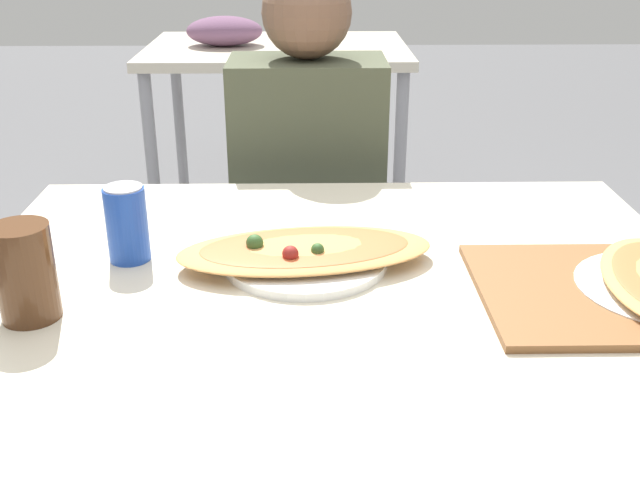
# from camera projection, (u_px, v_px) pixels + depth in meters

# --- Properties ---
(dining_table) EXTENTS (1.16, 0.90, 0.76)m
(dining_table) POSITION_uv_depth(u_px,v_px,m) (335.00, 324.00, 1.18)
(dining_table) COLOR beige
(dining_table) RESTS_ON ground_plane
(chair_far_seated) EXTENTS (0.40, 0.40, 0.90)m
(chair_far_seated) POSITION_uv_depth(u_px,v_px,m) (308.00, 233.00, 1.96)
(chair_far_seated) COLOR #2D3851
(chair_far_seated) RESTS_ON ground_plane
(person_seated) EXTENTS (0.36, 0.25, 1.18)m
(person_seated) POSITION_uv_depth(u_px,v_px,m) (308.00, 181.00, 1.78)
(person_seated) COLOR #2D2D38
(person_seated) RESTS_ON ground_plane
(pizza_main) EXTENTS (0.43, 0.26, 0.05)m
(pizza_main) POSITION_uv_depth(u_px,v_px,m) (305.00, 253.00, 1.19)
(pizza_main) COLOR white
(pizza_main) RESTS_ON dining_table
(soda_can) EXTENTS (0.07, 0.07, 0.12)m
(soda_can) POSITION_uv_depth(u_px,v_px,m) (127.00, 224.00, 1.19)
(soda_can) COLOR #1E47B2
(soda_can) RESTS_ON dining_table
(drink_glass) EXTENTS (0.08, 0.08, 0.14)m
(drink_glass) POSITION_uv_depth(u_px,v_px,m) (25.00, 273.00, 1.02)
(drink_glass) COLOR #4C2D19
(drink_glass) RESTS_ON dining_table
(serving_tray) EXTENTS (0.43, 0.32, 0.01)m
(serving_tray) POSITION_uv_depth(u_px,v_px,m) (626.00, 291.00, 1.10)
(serving_tray) COLOR brown
(serving_tray) RESTS_ON dining_table
(background_table) EXTENTS (1.10, 0.80, 0.88)m
(background_table) POSITION_uv_depth(u_px,v_px,m) (268.00, 59.00, 3.20)
(background_table) COLOR beige
(background_table) RESTS_ON ground_plane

